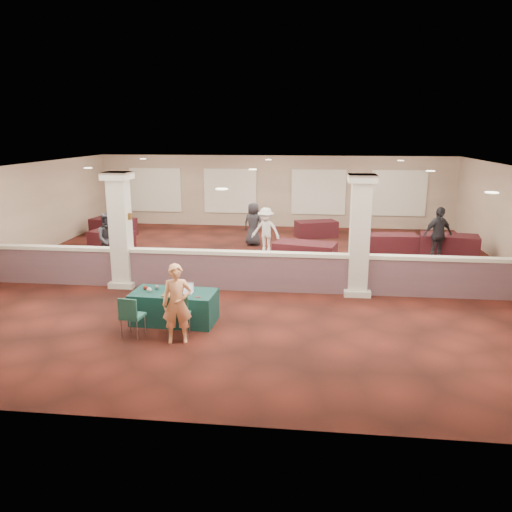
# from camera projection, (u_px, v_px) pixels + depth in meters

# --- Properties ---
(ground) EXTENTS (16.00, 16.00, 0.00)m
(ground) POSITION_uv_depth(u_px,v_px,m) (253.00, 275.00, 15.23)
(ground) COLOR #481812
(ground) RESTS_ON ground
(wall_back) EXTENTS (16.00, 0.04, 3.20)m
(wall_back) POSITION_uv_depth(u_px,v_px,m) (274.00, 191.00, 22.55)
(wall_back) COLOR #866F5D
(wall_back) RESTS_ON ground
(wall_front) EXTENTS (16.00, 0.04, 3.20)m
(wall_front) POSITION_uv_depth(u_px,v_px,m) (186.00, 324.00, 7.13)
(wall_front) COLOR #866F5D
(wall_front) RESTS_ON ground
(wall_left) EXTENTS (0.04, 16.00, 3.20)m
(wall_left) POSITION_uv_depth(u_px,v_px,m) (1.00, 218.00, 15.72)
(wall_left) COLOR #866F5D
(wall_left) RESTS_ON ground
(ceiling) EXTENTS (16.00, 16.00, 0.02)m
(ceiling) POSITION_uv_depth(u_px,v_px,m) (253.00, 169.00, 14.45)
(ceiling) COLOR silver
(ceiling) RESTS_ON wall_back
(partition_wall) EXTENTS (15.60, 0.28, 1.10)m
(partition_wall) POSITION_uv_depth(u_px,v_px,m) (246.00, 270.00, 13.65)
(partition_wall) COLOR brown
(partition_wall) RESTS_ON ground
(column_left) EXTENTS (0.72, 0.72, 3.20)m
(column_left) POSITION_uv_depth(u_px,v_px,m) (121.00, 229.00, 13.77)
(column_left) COLOR beige
(column_left) RESTS_ON ground
(column_right) EXTENTS (0.72, 0.72, 3.20)m
(column_right) POSITION_uv_depth(u_px,v_px,m) (359.00, 234.00, 13.06)
(column_right) COLOR beige
(column_right) RESTS_ON ground
(sconce_left) EXTENTS (0.12, 0.12, 0.18)m
(sconce_left) POSITION_uv_depth(u_px,v_px,m) (110.00, 216.00, 13.72)
(sconce_left) COLOR brown
(sconce_left) RESTS_ON column_left
(sconce_right) EXTENTS (0.12, 0.12, 0.18)m
(sconce_right) POSITION_uv_depth(u_px,v_px,m) (130.00, 216.00, 13.65)
(sconce_right) COLOR brown
(sconce_right) RESTS_ON column_left
(near_table) EXTENTS (1.93, 1.04, 0.72)m
(near_table) POSITION_uv_depth(u_px,v_px,m) (174.00, 307.00, 11.40)
(near_table) COLOR #0D3131
(near_table) RESTS_ON ground
(conf_chair_main) EXTENTS (0.55, 0.55, 0.97)m
(conf_chair_main) POSITION_uv_depth(u_px,v_px,m) (178.00, 313.00, 10.45)
(conf_chair_main) COLOR #1C5247
(conf_chair_main) RESTS_ON ground
(conf_chair_side) EXTENTS (0.49, 0.50, 0.88)m
(conf_chair_side) POSITION_uv_depth(u_px,v_px,m) (131.00, 313.00, 10.55)
(conf_chair_side) COLOR #1C5247
(conf_chair_side) RESTS_ON ground
(woman) EXTENTS (0.67, 0.52, 1.67)m
(woman) POSITION_uv_depth(u_px,v_px,m) (177.00, 304.00, 10.21)
(woman) COLOR #FF9E6E
(woman) RESTS_ON ground
(far_table_front_left) EXTENTS (1.75, 1.12, 0.65)m
(far_table_front_left) POSITION_uv_depth(u_px,v_px,m) (111.00, 240.00, 18.56)
(far_table_front_left) COLOR black
(far_table_front_left) RESTS_ON ground
(far_table_front_center) EXTENTS (2.11, 1.40, 0.79)m
(far_table_front_center) POSITION_uv_depth(u_px,v_px,m) (305.00, 255.00, 16.09)
(far_table_front_center) COLOR black
(far_table_front_center) RESTS_ON ground
(far_table_front_right) EXTENTS (2.06, 1.28, 0.78)m
(far_table_front_right) POSITION_uv_depth(u_px,v_px,m) (449.00, 246.00, 17.31)
(far_table_front_right) COLOR black
(far_table_front_right) RESTS_ON ground
(far_table_back_left) EXTENTS (1.91, 1.18, 0.73)m
(far_table_back_left) POSITION_uv_depth(u_px,v_px,m) (113.00, 227.00, 20.83)
(far_table_back_left) COLOR black
(far_table_back_left) RESTS_ON ground
(far_table_back_center) EXTENTS (1.84, 1.33, 0.67)m
(far_table_back_center) POSITION_uv_depth(u_px,v_px,m) (316.00, 229.00, 20.53)
(far_table_back_center) COLOR black
(far_table_back_center) RESTS_ON ground
(far_table_back_right) EXTENTS (1.78, 0.99, 0.70)m
(far_table_back_right) POSITION_uv_depth(u_px,v_px,m) (392.00, 244.00, 17.81)
(far_table_back_right) COLOR black
(far_table_back_right) RESTS_ON ground
(attendee_a) EXTENTS (0.95, 0.81, 1.73)m
(attendee_a) POSITION_uv_depth(u_px,v_px,m) (109.00, 239.00, 16.08)
(attendee_a) COLOR black
(attendee_a) RESTS_ON ground
(attendee_b) EXTENTS (1.14, 0.74, 1.64)m
(attendee_b) POSITION_uv_depth(u_px,v_px,m) (266.00, 231.00, 17.75)
(attendee_b) COLOR silver
(attendee_b) RESTS_ON ground
(attendee_c) EXTENTS (1.20, 0.94, 1.85)m
(attendee_c) POSITION_uv_depth(u_px,v_px,m) (438.00, 234.00, 16.58)
(attendee_c) COLOR black
(attendee_c) RESTS_ON ground
(attendee_d) EXTENTS (0.91, 0.68, 1.64)m
(attendee_d) POSITION_uv_depth(u_px,v_px,m) (253.00, 224.00, 18.98)
(attendee_d) COLOR black
(attendee_d) RESTS_ON ground
(laptop_base) EXTENTS (0.34, 0.25, 0.02)m
(laptop_base) POSITION_uv_depth(u_px,v_px,m) (186.00, 293.00, 11.22)
(laptop_base) COLOR #BDBCC1
(laptop_base) RESTS_ON near_table
(laptop_screen) EXTENTS (0.33, 0.03, 0.22)m
(laptop_screen) POSITION_uv_depth(u_px,v_px,m) (187.00, 286.00, 11.30)
(laptop_screen) COLOR #BDBCC1
(laptop_screen) RESTS_ON near_table
(screen_glow) EXTENTS (0.30, 0.02, 0.19)m
(screen_glow) POSITION_uv_depth(u_px,v_px,m) (187.00, 287.00, 11.29)
(screen_glow) COLOR silver
(screen_glow) RESTS_ON near_table
(knitting) EXTENTS (0.41, 0.32, 0.03)m
(knitting) POSITION_uv_depth(u_px,v_px,m) (172.00, 295.00, 11.07)
(knitting) COLOR #BF6C1E
(knitting) RESTS_ON near_table
(yarn_cream) EXTENTS (0.11, 0.11, 0.11)m
(yarn_cream) POSITION_uv_depth(u_px,v_px,m) (149.00, 290.00, 11.30)
(yarn_cream) COLOR beige
(yarn_cream) RESTS_ON near_table
(yarn_red) EXTENTS (0.10, 0.10, 0.10)m
(yarn_red) POSITION_uv_depth(u_px,v_px,m) (145.00, 288.00, 11.46)
(yarn_red) COLOR #5B1213
(yarn_red) RESTS_ON near_table
(yarn_grey) EXTENTS (0.10, 0.10, 0.10)m
(yarn_grey) POSITION_uv_depth(u_px,v_px,m) (157.00, 287.00, 11.49)
(yarn_grey) COLOR #55555A
(yarn_grey) RESTS_ON near_table
(scissors) EXTENTS (0.12, 0.04, 0.01)m
(scissors) POSITION_uv_depth(u_px,v_px,m) (198.00, 297.00, 10.94)
(scissors) COLOR #B1121C
(scissors) RESTS_ON near_table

